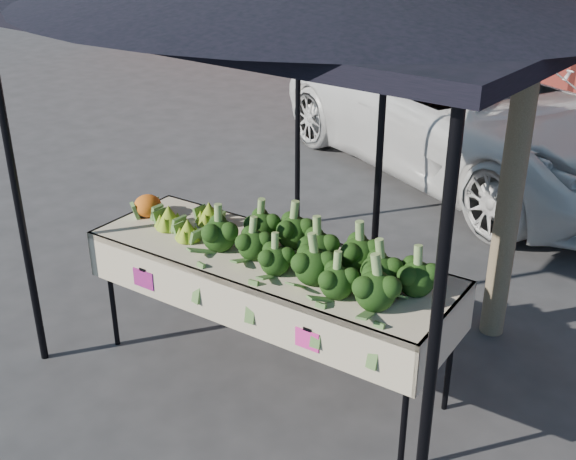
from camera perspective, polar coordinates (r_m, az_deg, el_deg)
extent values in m
plane|color=#2B2B2E|center=(4.94, -1.08, -10.80)|extent=(90.00, 90.00, 0.00)
cube|color=#BBAF96|center=(4.59, -1.56, -7.06)|extent=(2.46, 0.98, 0.90)
cube|color=#F22D8C|center=(4.66, -11.45, -3.56)|extent=(0.17, 0.01, 0.12)
cube|color=#E62B98|center=(3.91, 0.80, -9.04)|extent=(0.17, 0.01, 0.12)
ellipsoid|color=black|center=(4.15, 2.02, -1.51)|extent=(1.48, 0.58, 0.27)
ellipsoid|color=#88AE27|center=(4.73, -7.96, 1.29)|extent=(0.44, 0.48, 0.21)
ellipsoid|color=orange|center=(4.98, -11.33, 2.14)|extent=(0.21, 0.21, 0.19)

